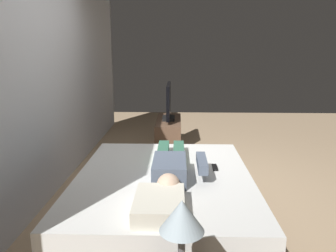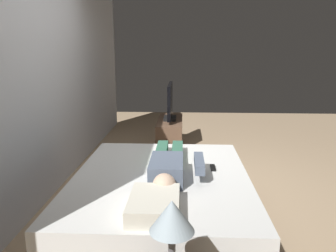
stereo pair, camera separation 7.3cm
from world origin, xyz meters
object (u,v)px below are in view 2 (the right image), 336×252
at_px(pillow, 154,205).
at_px(tv_stand, 170,134).
at_px(remote, 213,168).
at_px(person, 169,165).
at_px(lamp, 172,217).
at_px(tv, 170,103).
at_px(bed, 161,203).

bearing_deg(pillow, tv_stand, 0.49).
bearing_deg(pillow, remote, -28.33).
distance_m(person, lamp, 1.37).
bearing_deg(tv_stand, pillow, -179.51).
distance_m(person, tv, 2.51).
bearing_deg(person, tv_stand, 2.20).
bearing_deg(tv, remote, -167.98).
height_order(pillow, remote, pillow).
bearing_deg(person, bed, 112.80).
relative_size(bed, lamp, 4.85).
relative_size(person, tv_stand, 1.15).
bearing_deg(tv_stand, bed, -179.38).
xyz_separation_m(person, tv, (2.50, 0.10, 0.16)).
xyz_separation_m(pillow, lamp, (-0.62, -0.14, 0.25)).
bearing_deg(tv_stand, lamp, -177.46).
xyz_separation_m(remote, tv, (2.35, 0.50, 0.24)).
relative_size(pillow, tv_stand, 0.44).
xyz_separation_m(pillow, remote, (0.88, -0.47, -0.05)).
xyz_separation_m(remote, lamp, (-1.50, 0.33, 0.30)).
relative_size(pillow, person, 0.38).
bearing_deg(tv, lamp, -177.46).
xyz_separation_m(tv_stand, lamp, (-3.85, -0.17, 0.60)).
distance_m(bed, pillow, 0.77).
distance_m(remote, tv, 2.42).
bearing_deg(lamp, pillow, 12.98).
bearing_deg(lamp, tv_stand, 2.54).
relative_size(bed, tv, 2.31).
xyz_separation_m(bed, tv, (2.53, 0.03, 0.52)).
bearing_deg(remote, pillow, 151.67).
xyz_separation_m(remote, tv_stand, (2.35, 0.50, -0.30)).
bearing_deg(person, remote, -69.53).
relative_size(tv_stand, lamp, 2.62).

